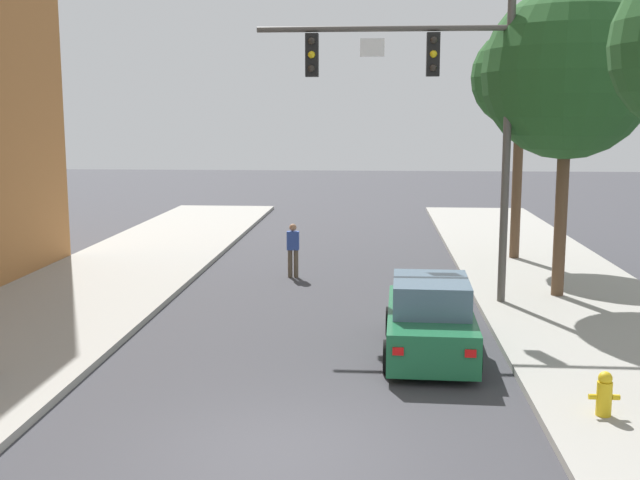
{
  "coord_description": "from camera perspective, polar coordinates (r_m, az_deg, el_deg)",
  "views": [
    {
      "loc": [
        1.36,
        -10.47,
        4.81
      ],
      "look_at": [
        0.1,
        7.14,
        2.0
      ],
      "focal_mm": 43.48,
      "sensor_mm": 36.0,
      "label": 1
    }
  ],
  "objects": [
    {
      "name": "ground_plane",
      "position": [
        11.6,
        -3.12,
        -15.46
      ],
      "size": [
        120.0,
        120.0,
        0.0
      ],
      "primitive_type": "plane",
      "color": "#38383D"
    },
    {
      "name": "traffic_signal_mast",
      "position": [
        19.67,
        8.54,
        10.46
      ],
      "size": [
        6.31,
        0.38,
        7.5
      ],
      "color": "#514C47",
      "rests_on": "sidewalk_right"
    },
    {
      "name": "car_lead_green",
      "position": [
        16.01,
        8.09,
        -5.85
      ],
      "size": [
        1.94,
        4.29,
        1.6
      ],
      "color": "#1E663D",
      "rests_on": "ground"
    },
    {
      "name": "pedestrian_crossing_road",
      "position": [
        23.37,
        -2.0,
        -0.57
      ],
      "size": [
        0.36,
        0.22,
        1.64
      ],
      "color": "brown",
      "rests_on": "ground"
    },
    {
      "name": "fire_hydrant",
      "position": [
        13.19,
        20.2,
        -10.57
      ],
      "size": [
        0.48,
        0.24,
        0.72
      ],
      "color": "gold",
      "rests_on": "sidewalk_right"
    },
    {
      "name": "street_tree_second",
      "position": [
        21.0,
        17.78,
        11.57
      ],
      "size": [
        4.37,
        4.37,
        7.94
      ],
      "color": "brown",
      "rests_on": "sidewalk_right"
    },
    {
      "name": "street_tree_third",
      "position": [
        26.39,
        14.58,
        11.4
      ],
      "size": [
        3.23,
        3.23,
        7.55
      ],
      "color": "brown",
      "rests_on": "sidewalk_right"
    }
  ]
}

